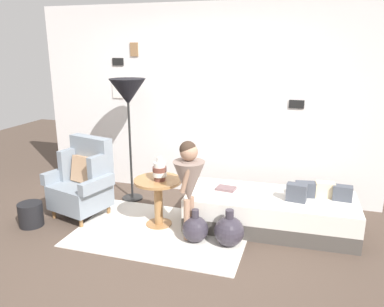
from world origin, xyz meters
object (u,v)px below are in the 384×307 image
at_px(floor_lamp, 128,95).
at_px(book_on_daybed, 226,188).
at_px(side_table, 158,193).
at_px(demijohn_near, 195,229).
at_px(magazine_basket, 31,214).
at_px(armchair, 84,181).
at_px(person_child, 189,178).
at_px(vase_striped, 160,171).
at_px(demijohn_far, 229,231).
at_px(daybed, 270,212).

height_order(floor_lamp, book_on_daybed, floor_lamp).
bearing_deg(side_table, demijohn_near, -25.34).
bearing_deg(demijohn_near, magazine_basket, -173.76).
distance_m(armchair, side_table, 1.00).
bearing_deg(person_child, vase_striped, 156.48).
distance_m(armchair, demijohn_near, 1.57).
bearing_deg(side_table, vase_striped, -34.71).
bearing_deg(demijohn_near, floor_lamp, 143.03).
bearing_deg(demijohn_near, demijohn_far, 4.06).
bearing_deg(book_on_daybed, side_table, -154.20).
bearing_deg(magazine_basket, book_on_daybed, 20.68).
bearing_deg(book_on_daybed, person_child, -117.52).
xyz_separation_m(demijohn_near, demijohn_far, (0.37, 0.03, 0.02)).
bearing_deg(side_table, floor_lamp, 135.68).
distance_m(daybed, person_child, 1.09).
distance_m(demijohn_near, demijohn_far, 0.37).
relative_size(armchair, book_on_daybed, 4.41).
distance_m(armchair, magazine_basket, 0.71).
bearing_deg(side_table, magazine_basket, -162.06).
distance_m(side_table, book_on_daybed, 0.81).
xyz_separation_m(vase_striped, demijohn_far, (0.86, -0.20, -0.52)).
xyz_separation_m(armchair, demijohn_far, (1.89, -0.23, -0.27)).
bearing_deg(demijohn_far, daybed, 56.26).
bearing_deg(armchair, person_child, -8.36).
relative_size(floor_lamp, magazine_basket, 5.88).
distance_m(vase_striped, book_on_daybed, 0.83).
xyz_separation_m(side_table, book_on_daybed, (0.73, 0.35, 0.01)).
relative_size(armchair, demijohn_far, 2.39).
xyz_separation_m(vase_striped, person_child, (0.41, -0.18, 0.02)).
height_order(book_on_daybed, demijohn_near, book_on_daybed).
relative_size(floor_lamp, demijohn_near, 4.43).
bearing_deg(armchair, daybed, 7.83).
height_order(daybed, demijohn_near, daybed).
relative_size(floor_lamp, book_on_daybed, 7.48).
bearing_deg(armchair, vase_striped, -1.92).
xyz_separation_m(floor_lamp, magazine_basket, (-0.77, -1.10, -1.30)).
bearing_deg(side_table, demijohn_far, -14.05).
distance_m(side_table, floor_lamp, 1.38).
bearing_deg(demijohn_far, book_on_daybed, 106.09).
bearing_deg(demijohn_far, person_child, 177.07).
relative_size(daybed, side_table, 3.38).
relative_size(side_table, vase_striped, 2.07).
relative_size(vase_striped, person_child, 0.25).
relative_size(person_child, demijohn_near, 2.97).
bearing_deg(person_child, demijohn_near, -29.49).
relative_size(vase_striped, demijohn_far, 0.68).
distance_m(demijohn_near, magazine_basket, 1.97).
bearing_deg(daybed, side_table, -165.68).
xyz_separation_m(side_table, person_child, (0.44, -0.20, 0.30)).
height_order(armchair, daybed, armchair).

